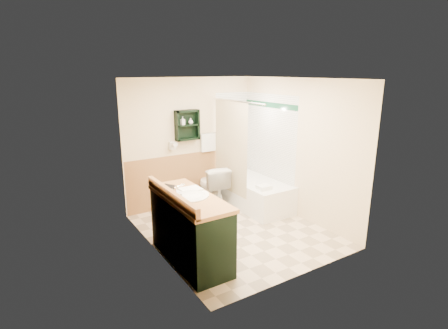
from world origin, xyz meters
TOP-DOWN VIEW (x-y plane):
  - floor at (0.00, 0.00)m, footprint 3.00×3.00m
  - back_wall at (0.00, 1.52)m, footprint 2.60×0.04m
  - left_wall at (-1.32, 0.00)m, footprint 0.04×3.00m
  - right_wall at (1.32, 0.00)m, footprint 0.04×3.00m
  - ceiling at (0.00, 0.00)m, footprint 2.60×3.00m
  - wainscot_left at (-1.29, 0.00)m, footprint 2.98×2.98m
  - wainscot_back at (0.00, 1.49)m, footprint 2.58×2.58m
  - mirror_frame at (-1.27, -0.55)m, footprint 1.30×1.30m
  - mirror_glass at (-1.27, -0.55)m, footprint 1.20×1.20m
  - tile_right at (1.28, 0.75)m, footprint 1.50×1.50m
  - tile_back at (1.03, 1.48)m, footprint 0.95×0.95m
  - tile_accent at (1.27, 0.75)m, footprint 1.50×1.50m
  - wall_shelf at (-0.10, 1.41)m, footprint 0.45×0.15m
  - hair_dryer at (-0.40, 1.43)m, footprint 0.10×0.24m
  - towel_bar at (0.35, 1.45)m, footprint 0.40×0.06m
  - curtain_rod at (0.53, 0.75)m, footprint 0.03×1.60m
  - shower_curtain at (0.53, 0.92)m, footprint 1.05×1.05m
  - vanity at (-0.99, -0.43)m, footprint 0.59×1.47m
  - bathtub at (0.93, 0.66)m, footprint 0.78×1.50m
  - toilet at (0.25, 1.12)m, footprint 0.55×0.86m
  - counter_towel at (-0.89, -0.27)m, footprint 0.28×0.22m
  - vanity_book at (-1.16, -0.01)m, footprint 0.15×0.10m
  - tub_towel at (0.74, 0.19)m, footprint 0.23×0.19m
  - soap_bottle_a at (-0.19, 1.40)m, footprint 0.08×0.15m
  - soap_bottle_b at (-0.03, 1.40)m, footprint 0.10×0.12m

SIDE VIEW (x-z plane):
  - floor at x=0.00m, z-range 0.00..0.00m
  - bathtub at x=0.93m, z-range 0.00..0.52m
  - toilet at x=0.25m, z-range 0.00..0.79m
  - vanity at x=-0.99m, z-range 0.00..0.93m
  - wainscot_left at x=-1.29m, z-range 0.00..1.00m
  - wainscot_back at x=0.00m, z-range 0.00..1.00m
  - tub_towel at x=0.74m, z-range 0.52..0.59m
  - counter_towel at x=-0.89m, z-range 0.93..0.97m
  - vanity_book at x=-1.16m, z-range 0.93..1.15m
  - tile_right at x=1.28m, z-range 0.00..2.10m
  - tile_back at x=1.03m, z-range 0.00..2.10m
  - shower_curtain at x=0.53m, z-range 0.30..2.00m
  - back_wall at x=0.00m, z-range 0.00..2.40m
  - left_wall at x=-1.32m, z-range 0.00..2.40m
  - right_wall at x=1.32m, z-range 0.00..2.40m
  - hair_dryer at x=-0.40m, z-range 1.11..1.29m
  - towel_bar at x=0.35m, z-range 1.15..1.55m
  - mirror_frame at x=-1.27m, z-range 1.00..2.00m
  - mirror_glass at x=-1.27m, z-range 1.05..1.95m
  - wall_shelf at x=-0.10m, z-range 1.27..1.83m
  - soap_bottle_a at x=-0.19m, z-range 1.56..1.63m
  - soap_bottle_b at x=-0.03m, z-range 1.56..1.65m
  - tile_accent at x=1.27m, z-range 1.85..1.95m
  - curtain_rod at x=0.53m, z-range 1.98..2.02m
  - ceiling at x=0.00m, z-range 2.40..2.44m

